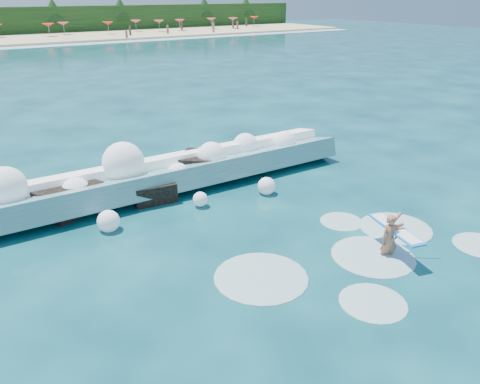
{
  "coord_description": "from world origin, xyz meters",
  "views": [
    {
      "loc": [
        -6.6,
        -10.37,
        7.56
      ],
      "look_at": [
        1.5,
        2.0,
        1.2
      ],
      "focal_mm": 35.0,
      "sensor_mm": 36.0,
      "label": 1
    }
  ],
  "objects": [
    {
      "name": "surfer_with_board",
      "position": [
        4.19,
        -2.35,
        0.61
      ],
      "size": [
        1.17,
        2.87,
        1.66
      ],
      "color": "#A3664C",
      "rests_on": "ground"
    },
    {
      "name": "surf_foam",
      "position": [
        3.29,
        -1.8,
        0.0
      ],
      "size": [
        9.32,
        5.57,
        0.14
      ],
      "color": "silver",
      "rests_on": "ground"
    },
    {
      "name": "rock_cluster",
      "position": [
        -0.64,
        6.31,
        0.4
      ],
      "size": [
        8.14,
        3.05,
        1.25
      ],
      "color": "black",
      "rests_on": "ground"
    },
    {
      "name": "breaking_wave",
      "position": [
        0.12,
        6.44,
        0.53
      ],
      "size": [
        17.62,
        2.76,
        1.52
      ],
      "color": "teal",
      "rests_on": "ground"
    },
    {
      "name": "wave_spray",
      "position": [
        -0.59,
        6.29,
        1.09
      ],
      "size": [
        14.97,
        4.15,
        2.27
      ],
      "color": "white",
      "rests_on": "ground"
    },
    {
      "name": "ground",
      "position": [
        0.0,
        0.0,
        0.0
      ],
      "size": [
        200.0,
        200.0,
        0.0
      ],
      "primitive_type": "plane",
      "color": "#072D3A",
      "rests_on": "ground"
    }
  ]
}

